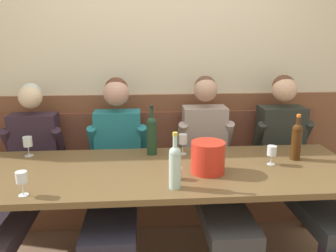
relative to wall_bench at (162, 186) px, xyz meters
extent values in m
cube|color=beige|center=(0.00, 0.26, 1.12)|extent=(6.80, 0.08, 2.80)
cube|color=brown|center=(0.00, 0.21, 0.27)|extent=(6.80, 0.03, 1.10)
cube|color=brown|center=(0.00, -0.02, -0.06)|extent=(2.93, 0.42, 0.44)
cube|color=brown|center=(0.00, -0.02, 0.18)|extent=(2.87, 0.39, 0.05)
cube|color=brown|center=(0.00, 0.17, 0.43)|extent=(2.93, 0.04, 0.45)
cube|color=brown|center=(0.00, -0.70, 0.43)|extent=(2.63, 0.90, 0.04)
cylinder|color=brown|center=(-1.25, -0.32, 0.07)|extent=(0.07, 0.07, 0.69)
cylinder|color=brown|center=(1.25, -0.32, 0.07)|extent=(0.07, 0.07, 0.69)
cube|color=#2E252E|center=(-1.09, -0.63, 0.15)|extent=(0.33, 1.15, 0.11)
cube|color=#2D1F2C|center=(-1.09, -0.02, 0.45)|extent=(0.39, 0.19, 0.49)
sphere|color=beige|center=(-1.09, -0.03, 0.85)|extent=(0.19, 0.19, 0.19)
sphere|color=beige|center=(-1.09, 0.00, 0.87)|extent=(0.18, 0.18, 0.18)
cylinder|color=#2D1F2C|center=(-1.30, -0.05, 0.47)|extent=(0.08, 0.20, 0.27)
cylinder|color=#2D1F2C|center=(-0.88, -0.05, 0.47)|extent=(0.08, 0.20, 0.27)
cube|color=#252534|center=(-0.39, -0.63, 0.15)|extent=(0.33, 1.15, 0.11)
cube|color=#20717F|center=(-0.39, -0.02, 0.46)|extent=(0.39, 0.20, 0.50)
sphere|color=tan|center=(-0.39, -0.03, 0.87)|extent=(0.22, 0.22, 0.22)
sphere|color=#553022|center=(-0.39, 0.00, 0.90)|extent=(0.20, 0.20, 0.20)
cylinder|color=#20717F|center=(-0.60, -0.06, 0.48)|extent=(0.08, 0.20, 0.27)
cylinder|color=#20717F|center=(-0.18, -0.06, 0.48)|extent=(0.08, 0.20, 0.27)
cube|color=#363538|center=(0.37, -0.63, 0.15)|extent=(0.32, 1.15, 0.11)
cube|color=gray|center=(0.37, -0.02, 0.47)|extent=(0.38, 0.22, 0.53)
sphere|color=tan|center=(0.37, -0.03, 0.89)|extent=(0.20, 0.20, 0.20)
sphere|color=brown|center=(0.37, 0.00, 0.92)|extent=(0.19, 0.19, 0.19)
cylinder|color=gray|center=(0.17, -0.06, 0.50)|extent=(0.08, 0.20, 0.27)
cylinder|color=gray|center=(0.57, -0.06, 0.50)|extent=(0.08, 0.20, 0.27)
cube|color=#2A2E32|center=(1.07, -0.63, 0.15)|extent=(0.33, 1.14, 0.11)
cube|color=#272B25|center=(1.07, -0.02, 0.47)|extent=(0.39, 0.24, 0.52)
sphere|color=#DAAA8B|center=(1.07, -0.03, 0.88)|extent=(0.21, 0.21, 0.21)
sphere|color=brown|center=(1.07, 0.00, 0.91)|extent=(0.20, 0.20, 0.20)
cylinder|color=#272B25|center=(0.86, -0.06, 0.49)|extent=(0.08, 0.20, 0.27)
cylinder|color=#272B25|center=(1.27, -0.06, 0.49)|extent=(0.08, 0.20, 0.27)
cylinder|color=red|center=(0.26, -0.78, 0.56)|extent=(0.23, 0.23, 0.21)
cylinder|color=#1B3923|center=(-0.10, -0.39, 0.57)|extent=(0.08, 0.08, 0.24)
sphere|color=#1B3923|center=(-0.10, -0.39, 0.71)|extent=(0.08, 0.08, 0.08)
cylinder|color=#1B3923|center=(-0.10, -0.39, 0.76)|extent=(0.03, 0.03, 0.10)
cylinder|color=black|center=(-0.10, -0.39, 0.82)|extent=(0.03, 0.03, 0.02)
cylinder|color=#AFCDC4|center=(0.02, -1.01, 0.56)|extent=(0.07, 0.07, 0.21)
sphere|color=#AFCDC4|center=(0.02, -1.01, 0.68)|extent=(0.07, 0.07, 0.07)
cylinder|color=#AFCDC4|center=(0.02, -1.01, 0.73)|extent=(0.03, 0.03, 0.09)
cylinder|color=gold|center=(0.02, -1.01, 0.79)|extent=(0.03, 0.03, 0.02)
cylinder|color=#41230C|center=(0.95, -0.59, 0.56)|extent=(0.07, 0.07, 0.22)
sphere|color=#41230C|center=(0.95, -0.59, 0.68)|extent=(0.07, 0.07, 0.07)
cylinder|color=#41230C|center=(0.95, -0.59, 0.73)|extent=(0.03, 0.03, 0.08)
cylinder|color=orange|center=(0.95, -0.59, 0.78)|extent=(0.03, 0.03, 0.02)
cylinder|color=silver|center=(0.14, -0.41, 0.45)|extent=(0.06, 0.06, 0.00)
cylinder|color=silver|center=(0.14, -0.41, 0.50)|extent=(0.01, 0.01, 0.08)
cylinder|color=silver|center=(0.14, -0.41, 0.57)|extent=(0.07, 0.07, 0.08)
cylinder|color=#E3DC87|center=(0.14, -0.41, 0.54)|extent=(0.06, 0.06, 0.02)
cylinder|color=silver|center=(-1.04, -0.37, 0.45)|extent=(0.07, 0.07, 0.00)
cylinder|color=silver|center=(-1.04, -0.37, 0.49)|extent=(0.01, 0.01, 0.07)
cylinder|color=silver|center=(-1.04, -0.37, 0.57)|extent=(0.07, 0.07, 0.07)
cylinder|color=silver|center=(0.73, -0.68, 0.45)|extent=(0.06, 0.06, 0.00)
cylinder|color=silver|center=(0.73, -0.68, 0.49)|extent=(0.01, 0.01, 0.07)
cylinder|color=silver|center=(0.73, -0.68, 0.56)|extent=(0.07, 0.07, 0.07)
cylinder|color=#EAE48F|center=(0.73, -0.68, 0.53)|extent=(0.06, 0.06, 0.02)
cylinder|color=silver|center=(-0.86, -1.05, 0.45)|extent=(0.06, 0.06, 0.00)
cylinder|color=silver|center=(-0.86, -1.05, 0.50)|extent=(0.01, 0.01, 0.08)
cylinder|color=silver|center=(-0.86, -1.05, 0.57)|extent=(0.07, 0.07, 0.06)
cylinder|color=silver|center=(0.04, -0.88, 0.49)|extent=(0.06, 0.06, 0.08)
camera|label=1|loc=(-0.17, -2.90, 1.34)|focal=36.69mm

